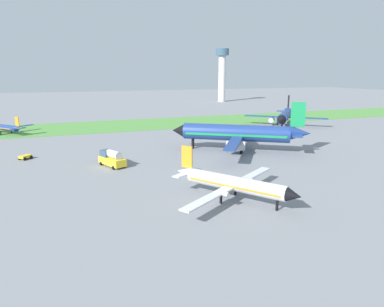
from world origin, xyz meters
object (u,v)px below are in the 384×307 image
(control_tower, at_px, (222,70))
(airplane_foreground_turboprop, at_px, (233,183))
(fuel_truck_near_gate, at_px, (112,158))
(baggage_cart_by_runway, at_px, (25,157))
(airplane_midfield_jet, at_px, (238,133))
(airplane_taxiing_turboprop, at_px, (5,127))
(airplane_parked_jet_far, at_px, (285,116))

(control_tower, bearing_deg, airplane_foreground_turboprop, -115.34)
(fuel_truck_near_gate, xyz_separation_m, baggage_cart_by_runway, (-16.31, 12.24, -1.01))
(baggage_cart_by_runway, xyz_separation_m, control_tower, (104.90, 121.47, 18.66))
(fuel_truck_near_gate, distance_m, control_tower, 161.36)
(airplane_foreground_turboprop, bearing_deg, baggage_cart_by_runway, -175.17)
(airplane_foreground_turboprop, distance_m, fuel_truck_near_gate, 28.64)
(airplane_midfield_jet, relative_size, baggage_cart_by_runway, 9.75)
(airplane_midfield_jet, xyz_separation_m, airplane_taxiing_turboprop, (-53.87, 45.20, -2.14))
(airplane_parked_jet_far, relative_size, fuel_truck_near_gate, 3.31)
(airplane_midfield_jet, relative_size, airplane_parked_jet_far, 1.25)
(airplane_parked_jet_far, height_order, fuel_truck_near_gate, airplane_parked_jet_far)
(airplane_midfield_jet, distance_m, fuel_truck_near_gate, 30.06)
(airplane_parked_jet_far, distance_m, fuel_truck_near_gate, 71.32)
(fuel_truck_near_gate, bearing_deg, airplane_parked_jet_far, -86.17)
(baggage_cart_by_runway, bearing_deg, airplane_taxiing_turboprop, 56.66)
(airplane_midfield_jet, bearing_deg, airplane_foreground_turboprop, 94.87)
(airplane_parked_jet_far, xyz_separation_m, fuel_truck_near_gate, (-63.52, -32.36, -1.96))
(airplane_midfield_jet, distance_m, control_tower, 143.79)
(airplane_taxiing_turboprop, bearing_deg, airplane_foreground_turboprop, 168.59)
(airplane_foreground_turboprop, height_order, fuel_truck_near_gate, airplane_foreground_turboprop)
(baggage_cart_by_runway, bearing_deg, airplane_midfield_jet, -56.36)
(airplane_parked_jet_far, xyz_separation_m, airplane_taxiing_turboprop, (-87.63, 16.21, -1.49))
(baggage_cart_by_runway, relative_size, control_tower, 0.09)
(control_tower, bearing_deg, baggage_cart_by_runway, -130.81)
(baggage_cart_by_runway, bearing_deg, control_tower, 3.73)
(airplane_parked_jet_far, height_order, airplane_taxiing_turboprop, airplane_parked_jet_far)
(airplane_taxiing_turboprop, relative_size, airplane_foreground_turboprop, 0.76)
(airplane_parked_jet_far, bearing_deg, baggage_cart_by_runway, -34.85)
(airplane_parked_jet_far, bearing_deg, control_tower, -152.89)
(fuel_truck_near_gate, bearing_deg, control_tower, -56.69)
(airplane_parked_jet_far, relative_size, control_tower, 0.71)
(baggage_cart_by_runway, height_order, control_tower, control_tower)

